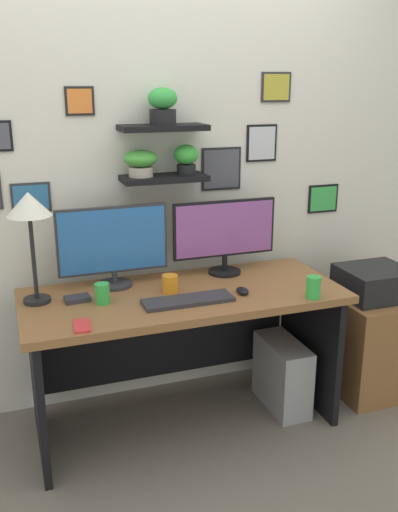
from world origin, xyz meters
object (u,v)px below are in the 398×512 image
object	(u,v)px
computer_mouse	(242,291)
cell_phone	(82,326)
desk	(181,326)
computer_tower_right	(282,374)
monitor_right	(225,233)
coffee_mug	(170,284)
monitor_left	(113,244)
drawer_cabinet	(369,342)
water_cup	(313,287)
keyboard	(188,300)
printer	(375,282)
desk_lamp	(29,212)
pen_cup	(102,294)
scissors_tray	(77,299)

from	to	relation	value
computer_mouse	cell_phone	distance (m)	0.83
desk	computer_tower_right	xyz separation A→B (m)	(0.57, -0.08, -0.34)
cell_phone	computer_tower_right	world-z (taller)	cell_phone
computer_tower_right	monitor_right	bearing A→B (deg)	137.06
desk	coffee_mug	xyz separation A→B (m)	(-0.06, -0.03, 0.26)
desk	cell_phone	bearing A→B (deg)	-150.80
computer_tower_right	computer_mouse	bearing A→B (deg)	-163.35
monitor_left	drawer_cabinet	distance (m)	1.62
cell_phone	water_cup	world-z (taller)	water_cup
computer_mouse	keyboard	bearing A→B (deg)	-176.26
cell_phone	printer	world-z (taller)	cell_phone
desk_lamp	desk	bearing A→B (deg)	-4.79
desk_lamp	computer_mouse	bearing A→B (deg)	-13.14
desk_lamp	pen_cup	xyz separation A→B (m)	(0.29, -0.12, -0.39)
cell_phone	computer_tower_right	bearing A→B (deg)	16.36
monitor_right	keyboard	bearing A→B (deg)	-133.01
monitor_left	computer_mouse	size ratio (longest dim) A/B	6.31
computer_tower_right	monitor_left	bearing A→B (deg)	164.45
desk	keyboard	size ratio (longest dim) A/B	3.66
pen_cup	water_cup	size ratio (longest dim) A/B	0.91
monitor_left	scissors_tray	bearing A→B (deg)	-143.60
desk	monitor_right	size ratio (longest dim) A/B	2.77
keyboard	pen_cup	bearing A→B (deg)	162.43
monitor_left	desk_lamp	bearing A→B (deg)	-165.41
scissors_tray	computer_tower_right	distance (m)	1.23
monitor_right	keyboard	world-z (taller)	monitor_right
desk	monitor_right	world-z (taller)	monitor_right
desk	monitor_left	distance (m)	0.56
drawer_cabinet	computer_tower_right	size ratio (longest dim) A/B	1.46
drawer_cabinet	computer_tower_right	world-z (taller)	drawer_cabinet
computer_mouse	pen_cup	world-z (taller)	pen_cup
printer	monitor_left	bearing A→B (deg)	171.04
scissors_tray	desk	bearing A→B (deg)	-0.49
monitor_left	desk_lamp	size ratio (longest dim) A/B	1.06
drawer_cabinet	printer	bearing A→B (deg)	90.00
cell_phone	monitor_right	bearing A→B (deg)	33.74
desk	pen_cup	size ratio (longest dim) A/B	16.11
monitor_right	water_cup	bearing A→B (deg)	-61.76
monitor_left	scissors_tray	xyz separation A→B (m)	(-0.21, -0.16, -0.21)
computer_mouse	drawer_cabinet	distance (m)	1.00
coffee_mug	pen_cup	distance (m)	0.35
keyboard	cell_phone	world-z (taller)	keyboard
scissors_tray	coffee_mug	bearing A→B (deg)	-4.10
desk	computer_tower_right	distance (m)	0.67
desk_lamp	printer	world-z (taller)	desk_lamp
desk_lamp	computer_tower_right	bearing A→B (deg)	-6.26
water_cup	printer	bearing A→B (deg)	25.60
keyboard	scissors_tray	world-z (taller)	scissors_tray
coffee_mug	cell_phone	bearing A→B (deg)	-150.20
monitor_left	monitor_right	distance (m)	0.61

